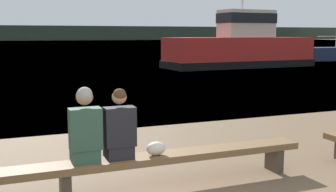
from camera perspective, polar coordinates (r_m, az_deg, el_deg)
name	(u,v)px	position (r m, az deg, el deg)	size (l,w,h in m)	color
water_surface	(6,42)	(129.19, -21.09, 6.87)	(240.00, 240.00, 0.00)	#426B8E
far_shoreline	(4,33)	(157.92, -21.28, 7.96)	(600.00, 12.00, 5.12)	#2D3D2D
bench_main	(65,171)	(5.71, -13.81, -9.85)	(7.12, 0.40, 0.48)	brown
person_left	(85,129)	(5.61, -11.16, -4.41)	(0.41, 0.38, 1.01)	#2D4C3D
person_right	(119,129)	(5.72, -6.60, -4.45)	(0.41, 0.37, 0.97)	black
shopping_bag	(156,148)	(5.92, -1.63, -7.12)	(0.28, 0.20, 0.19)	beige
tugboat_red	(240,49)	(28.38, 9.79, 6.31)	(10.36, 3.70, 6.55)	red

